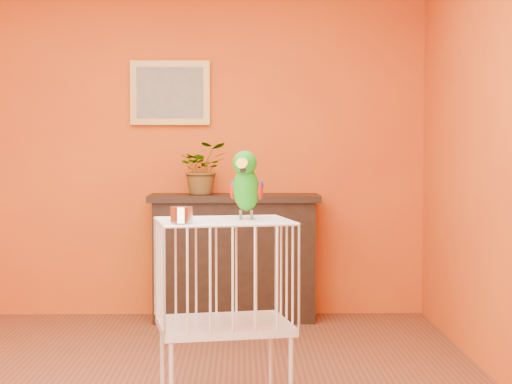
{
  "coord_description": "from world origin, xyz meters",
  "views": [
    {
      "loc": [
        0.56,
        -4.5,
        1.32
      ],
      "look_at": [
        0.63,
        -0.3,
        1.1
      ],
      "focal_mm": 60.0,
      "sensor_mm": 36.0,
      "label": 1
    }
  ],
  "objects": [
    {
      "name": "room_shell",
      "position": [
        0.0,
        0.0,
        1.58
      ],
      "size": [
        4.5,
        4.5,
        4.5
      ],
      "color": "orange",
      "rests_on": "ground"
    },
    {
      "name": "console_cabinet",
      "position": [
        0.5,
        2.02,
        0.48
      ],
      "size": [
        1.3,
        0.47,
        0.96
      ],
      "color": "black",
      "rests_on": "ground"
    },
    {
      "name": "potted_plant",
      "position": [
        0.26,
        2.03,
        1.12
      ],
      "size": [
        0.44,
        0.47,
        0.31
      ],
      "primitive_type": "imported",
      "rotation": [
        0.0,
        0.0,
        0.23
      ],
      "color": "#26722D",
      "rests_on": "console_cabinet"
    },
    {
      "name": "framed_picture",
      "position": [
        0.0,
        2.22,
        1.75
      ],
      "size": [
        0.62,
        0.04,
        0.5
      ],
      "color": "#AC7D3D",
      "rests_on": "room_shell"
    },
    {
      "name": "birdcage",
      "position": [
        0.47,
        -0.36,
        0.5
      ],
      "size": [
        0.71,
        0.59,
        0.97
      ],
      "rotation": [
        0.0,
        0.0,
        0.19
      ],
      "color": "silver",
      "rests_on": "ground"
    },
    {
      "name": "feed_cup",
      "position": [
        0.28,
        -0.56,
        1.01
      ],
      "size": [
        0.1,
        0.1,
        0.07
      ],
      "primitive_type": "cylinder",
      "color": "silver",
      "rests_on": "birdcage"
    },
    {
      "name": "parrot",
      "position": [
        0.58,
        -0.32,
        1.14
      ],
      "size": [
        0.17,
        0.31,
        0.34
      ],
      "rotation": [
        0.0,
        0.0,
        -0.18
      ],
      "color": "#59544C",
      "rests_on": "birdcage"
    }
  ]
}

